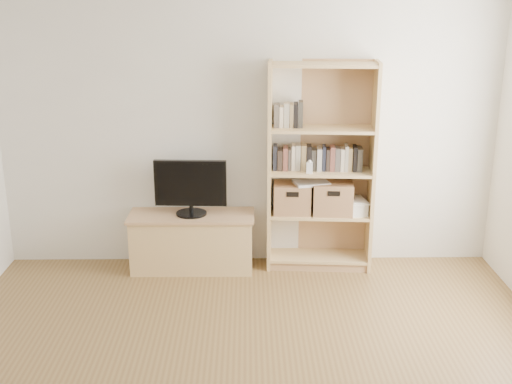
{
  "coord_description": "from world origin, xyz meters",
  "views": [
    {
      "loc": [
        -0.02,
        -3.17,
        2.48
      ],
      "look_at": [
        0.06,
        1.9,
        0.86
      ],
      "focal_mm": 45.0,
      "sensor_mm": 36.0,
      "label": 1
    }
  ],
  "objects_px": {
    "tv_stand": "(192,242)",
    "basket_left": "(292,198)",
    "television": "(191,188)",
    "laptop": "(311,183)",
    "baby_monitor": "(309,168)",
    "basket_right": "(333,198)",
    "bookshelf": "(321,168)"
  },
  "relations": [
    {
      "from": "television",
      "to": "laptop",
      "type": "height_order",
      "value": "television"
    },
    {
      "from": "television",
      "to": "tv_stand",
      "type": "bearing_deg",
      "value": 0.0
    },
    {
      "from": "bookshelf",
      "to": "television",
      "type": "height_order",
      "value": "bookshelf"
    },
    {
      "from": "bookshelf",
      "to": "tv_stand",
      "type": "bearing_deg",
      "value": -174.32
    },
    {
      "from": "television",
      "to": "baby_monitor",
      "type": "bearing_deg",
      "value": -0.07
    },
    {
      "from": "baby_monitor",
      "to": "basket_right",
      "type": "xyz_separation_m",
      "value": [
        0.23,
        0.08,
        -0.3
      ]
    },
    {
      "from": "television",
      "to": "laptop",
      "type": "distance_m",
      "value": 1.08
    },
    {
      "from": "tv_stand",
      "to": "basket_left",
      "type": "relative_size",
      "value": 3.3
    },
    {
      "from": "tv_stand",
      "to": "basket_left",
      "type": "distance_m",
      "value": 1.0
    },
    {
      "from": "bookshelf",
      "to": "basket_right",
      "type": "relative_size",
      "value": 5.38
    },
    {
      "from": "television",
      "to": "basket_right",
      "type": "bearing_deg",
      "value": 4.3
    },
    {
      "from": "television",
      "to": "laptop",
      "type": "bearing_deg",
      "value": 4.92
    },
    {
      "from": "basket_right",
      "to": "laptop",
      "type": "distance_m",
      "value": 0.24
    },
    {
      "from": "baby_monitor",
      "to": "basket_right",
      "type": "relative_size",
      "value": 0.28
    },
    {
      "from": "laptop",
      "to": "basket_left",
      "type": "bearing_deg",
      "value": 161.59
    },
    {
      "from": "bookshelf",
      "to": "laptop",
      "type": "bearing_deg",
      "value": -172.58
    },
    {
      "from": "laptop",
      "to": "basket_right",
      "type": "bearing_deg",
      "value": -15.08
    },
    {
      "from": "basket_left",
      "to": "laptop",
      "type": "xyz_separation_m",
      "value": [
        0.17,
        -0.02,
        0.15
      ]
    },
    {
      "from": "basket_right",
      "to": "basket_left",
      "type": "bearing_deg",
      "value": -179.24
    },
    {
      "from": "bookshelf",
      "to": "basket_left",
      "type": "height_order",
      "value": "bookshelf"
    },
    {
      "from": "bookshelf",
      "to": "television",
      "type": "distance_m",
      "value": 1.18
    },
    {
      "from": "tv_stand",
      "to": "television",
      "type": "distance_m",
      "value": 0.53
    },
    {
      "from": "tv_stand",
      "to": "bookshelf",
      "type": "height_order",
      "value": "bookshelf"
    },
    {
      "from": "baby_monitor",
      "to": "basket_right",
      "type": "distance_m",
      "value": 0.39
    },
    {
      "from": "television",
      "to": "basket_right",
      "type": "xyz_separation_m",
      "value": [
        1.28,
        0.02,
        -0.11
      ]
    },
    {
      "from": "baby_monitor",
      "to": "basket_left",
      "type": "bearing_deg",
      "value": 152.14
    },
    {
      "from": "bookshelf",
      "to": "laptop",
      "type": "distance_m",
      "value": 0.16
    },
    {
      "from": "bookshelf",
      "to": "laptop",
      "type": "height_order",
      "value": "bookshelf"
    },
    {
      "from": "tv_stand",
      "to": "bookshelf",
      "type": "distance_m",
      "value": 1.36
    },
    {
      "from": "bookshelf",
      "to": "television",
      "type": "bearing_deg",
      "value": -174.32
    },
    {
      "from": "tv_stand",
      "to": "bookshelf",
      "type": "bearing_deg",
      "value": 2.31
    },
    {
      "from": "television",
      "to": "basket_right",
      "type": "height_order",
      "value": "television"
    }
  ]
}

